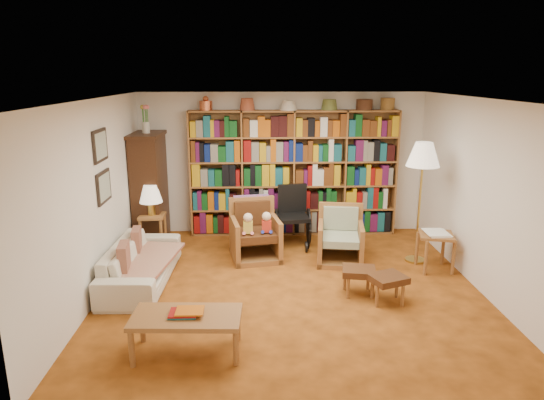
{
  "coord_description": "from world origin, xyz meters",
  "views": [
    {
      "loc": [
        -0.46,
        -6.02,
        2.8
      ],
      "look_at": [
        -0.24,
        0.6,
        1.07
      ],
      "focal_mm": 32.0,
      "sensor_mm": 36.0,
      "label": 1
    }
  ],
  "objects_px": {
    "side_table_lamp": "(153,224)",
    "footstool_b": "(388,280)",
    "sofa": "(141,263)",
    "wheelchair": "(293,218)",
    "footstool_a": "(359,273)",
    "floor_lamp": "(423,159)",
    "coffee_table": "(186,319)",
    "armchair_sage": "(339,240)",
    "side_table_papers": "(436,240)",
    "armchair_leather": "(255,233)"
  },
  "relations": [
    {
      "from": "armchair_sage",
      "to": "armchair_leather",
      "type": "bearing_deg",
      "value": 171.16
    },
    {
      "from": "wheelchair",
      "to": "footstool_a",
      "type": "xyz_separation_m",
      "value": [
        0.72,
        -1.96,
        -0.17
      ]
    },
    {
      "from": "floor_lamp",
      "to": "side_table_papers",
      "type": "distance_m",
      "value": 1.19
    },
    {
      "from": "armchair_leather",
      "to": "armchair_sage",
      "type": "distance_m",
      "value": 1.31
    },
    {
      "from": "sofa",
      "to": "footstool_a",
      "type": "xyz_separation_m",
      "value": [
        2.91,
        -0.48,
        0.01
      ]
    },
    {
      "from": "footstool_a",
      "to": "armchair_leather",
      "type": "bearing_deg",
      "value": 133.48
    },
    {
      "from": "side_table_lamp",
      "to": "coffee_table",
      "type": "xyz_separation_m",
      "value": [
        0.97,
        -3.09,
        -0.05
      ]
    },
    {
      "from": "armchair_leather",
      "to": "side_table_papers",
      "type": "distance_m",
      "value": 2.7
    },
    {
      "from": "side_table_lamp",
      "to": "footstool_b",
      "type": "distance_m",
      "value": 3.9
    },
    {
      "from": "side_table_lamp",
      "to": "floor_lamp",
      "type": "xyz_separation_m",
      "value": [
        4.14,
        -0.65,
        1.15
      ]
    },
    {
      "from": "armchair_leather",
      "to": "footstool_b",
      "type": "bearing_deg",
      "value": -45.08
    },
    {
      "from": "side_table_lamp",
      "to": "floor_lamp",
      "type": "distance_m",
      "value": 4.34
    },
    {
      "from": "side_table_lamp",
      "to": "armchair_sage",
      "type": "bearing_deg",
      "value": -10.62
    },
    {
      "from": "side_table_papers",
      "to": "footstool_a",
      "type": "height_order",
      "value": "side_table_papers"
    },
    {
      "from": "side_table_lamp",
      "to": "coffee_table",
      "type": "distance_m",
      "value": 3.24
    },
    {
      "from": "sofa",
      "to": "armchair_leather",
      "type": "distance_m",
      "value": 1.83
    },
    {
      "from": "footstool_a",
      "to": "coffee_table",
      "type": "height_order",
      "value": "coffee_table"
    },
    {
      "from": "wheelchair",
      "to": "coffee_table",
      "type": "bearing_deg",
      "value": -112.06
    },
    {
      "from": "wheelchair",
      "to": "side_table_papers",
      "type": "height_order",
      "value": "wheelchair"
    },
    {
      "from": "coffee_table",
      "to": "armchair_sage",
      "type": "bearing_deg",
      "value": 51.79
    },
    {
      "from": "wheelchair",
      "to": "floor_lamp",
      "type": "xyz_separation_m",
      "value": [
        1.84,
        -0.84,
        1.13
      ]
    },
    {
      "from": "side_table_lamp",
      "to": "side_table_papers",
      "type": "xyz_separation_m",
      "value": [
        4.3,
        -0.99,
        0.02
      ]
    },
    {
      "from": "sofa",
      "to": "armchair_leather",
      "type": "height_order",
      "value": "armchair_leather"
    },
    {
      "from": "side_table_papers",
      "to": "coffee_table",
      "type": "xyz_separation_m",
      "value": [
        -3.33,
        -2.1,
        -0.08
      ]
    },
    {
      "from": "side_table_lamp",
      "to": "footstool_b",
      "type": "relative_size",
      "value": 1.12
    },
    {
      "from": "sofa",
      "to": "armchair_leather",
      "type": "relative_size",
      "value": 2.06
    },
    {
      "from": "footstool_b",
      "to": "floor_lamp",
      "type": "bearing_deg",
      "value": 59.49
    },
    {
      "from": "side_table_lamp",
      "to": "armchair_leather",
      "type": "distance_m",
      "value": 1.71
    },
    {
      "from": "sofa",
      "to": "side_table_papers",
      "type": "xyz_separation_m",
      "value": [
        4.2,
        0.3,
        0.18
      ]
    },
    {
      "from": "floor_lamp",
      "to": "side_table_lamp",
      "type": "bearing_deg",
      "value": 171.05
    },
    {
      "from": "side_table_lamp",
      "to": "footstool_b",
      "type": "xyz_separation_m",
      "value": [
        3.33,
        -2.02,
        -0.14
      ]
    },
    {
      "from": "sofa",
      "to": "armchair_sage",
      "type": "height_order",
      "value": "armchair_sage"
    },
    {
      "from": "sofa",
      "to": "wheelchair",
      "type": "bearing_deg",
      "value": -54.35
    },
    {
      "from": "armchair_leather",
      "to": "side_table_lamp",
      "type": "bearing_deg",
      "value": 168.01
    },
    {
      "from": "side_table_papers",
      "to": "footstool_a",
      "type": "bearing_deg",
      "value": -148.73
    },
    {
      "from": "armchair_leather",
      "to": "footstool_a",
      "type": "relative_size",
      "value": 1.94
    },
    {
      "from": "side_table_lamp",
      "to": "sofa",
      "type": "bearing_deg",
      "value": -85.59
    },
    {
      "from": "sofa",
      "to": "floor_lamp",
      "type": "bearing_deg",
      "value": -79.28
    },
    {
      "from": "sofa",
      "to": "side_table_papers",
      "type": "relative_size",
      "value": 3.28
    },
    {
      "from": "armchair_sage",
      "to": "coffee_table",
      "type": "xyz_separation_m",
      "value": [
        -1.99,
        -2.53,
        0.05
      ]
    },
    {
      "from": "sofa",
      "to": "floor_lamp",
      "type": "height_order",
      "value": "floor_lamp"
    },
    {
      "from": "side_table_lamp",
      "to": "coffee_table",
      "type": "relative_size",
      "value": 0.52
    },
    {
      "from": "armchair_sage",
      "to": "footstool_a",
      "type": "xyz_separation_m",
      "value": [
        0.05,
        -1.22,
        -0.03
      ]
    },
    {
      "from": "side_table_lamp",
      "to": "side_table_papers",
      "type": "distance_m",
      "value": 4.41
    },
    {
      "from": "sofa",
      "to": "armchair_sage",
      "type": "relative_size",
      "value": 2.23
    },
    {
      "from": "armchair_leather",
      "to": "footstool_a",
      "type": "bearing_deg",
      "value": -46.52
    },
    {
      "from": "side_table_papers",
      "to": "footstool_a",
      "type": "relative_size",
      "value": 1.22
    },
    {
      "from": "side_table_papers",
      "to": "sofa",
      "type": "bearing_deg",
      "value": -175.86
    },
    {
      "from": "wheelchair",
      "to": "armchair_sage",
      "type": "bearing_deg",
      "value": -48.11
    },
    {
      "from": "armchair_sage",
      "to": "footstool_a",
      "type": "height_order",
      "value": "armchair_sage"
    }
  ]
}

